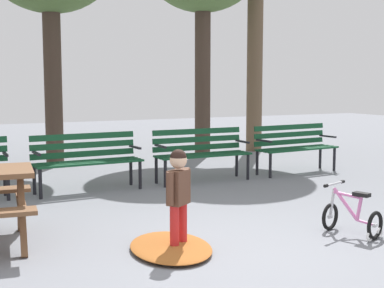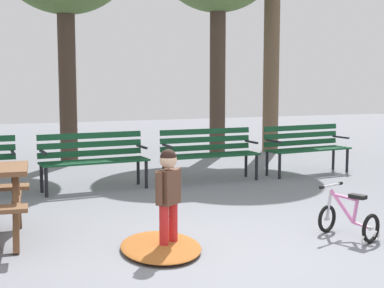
# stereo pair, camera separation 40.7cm
# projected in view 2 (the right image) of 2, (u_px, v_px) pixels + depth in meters

# --- Properties ---
(ground) EXTENTS (36.00, 36.00, 0.00)m
(ground) POSITION_uv_depth(u_px,v_px,m) (228.00, 259.00, 4.94)
(ground) COLOR slate
(park_bench_left) EXTENTS (1.62, 0.53, 0.85)m
(park_bench_left) POSITION_uv_depth(u_px,v_px,m) (93.00, 156.00, 8.11)
(park_bench_left) COLOR #144728
(park_bench_left) RESTS_ON ground
(park_bench_right) EXTENTS (1.60, 0.46, 0.85)m
(park_bench_right) POSITION_uv_depth(u_px,v_px,m) (209.00, 150.00, 8.83)
(park_bench_right) COLOR #144728
(park_bench_right) RESTS_ON ground
(park_bench_far_right) EXTENTS (1.63, 0.58, 0.85)m
(park_bench_far_right) POSITION_uv_depth(u_px,v_px,m) (306.00, 145.00, 9.57)
(park_bench_far_right) COLOR #144728
(park_bench_far_right) RESTS_ON ground
(child_standing) EXTENTS (0.32, 0.27, 0.98)m
(child_standing) POSITION_uv_depth(u_px,v_px,m) (168.00, 192.00, 5.16)
(child_standing) COLOR red
(child_standing) RESTS_ON ground
(kids_bicycle) EXTENTS (0.50, 0.63, 0.54)m
(kids_bicycle) POSITION_uv_depth(u_px,v_px,m) (349.00, 219.00, 5.60)
(kids_bicycle) COLOR black
(kids_bicycle) RESTS_ON ground
(leaf_pile) EXTENTS (0.96, 1.22, 0.07)m
(leaf_pile) POSITION_uv_depth(u_px,v_px,m) (161.00, 246.00, 5.20)
(leaf_pile) COLOR #9E5623
(leaf_pile) RESTS_ON ground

